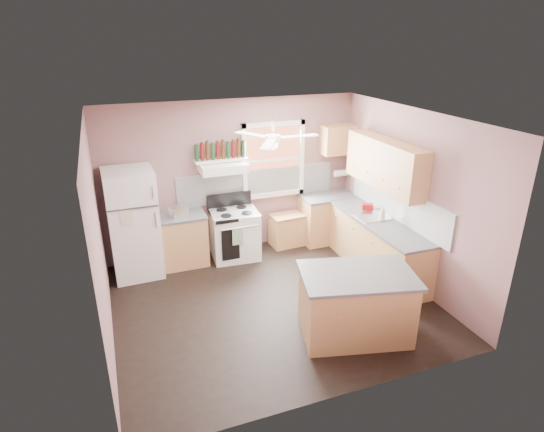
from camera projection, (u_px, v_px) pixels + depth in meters
name	position (u px, v px, depth m)	size (l,w,h in m)	color
floor	(273.00, 302.00, 6.72)	(4.50, 4.50, 0.00)	black
ceiling	(273.00, 119.00, 5.70)	(4.50, 4.50, 0.00)	white
wall_back	(232.00, 177.00, 7.97)	(4.50, 0.05, 2.70)	#835C5B
wall_right	(412.00, 198.00, 6.95)	(0.05, 4.00, 2.70)	#835C5B
wall_left	(96.00, 243.00, 5.47)	(0.05, 4.00, 2.70)	#835C5B
backsplash_back	(257.00, 184.00, 8.14)	(2.90, 0.03, 0.55)	white
backsplash_right	(397.00, 203.00, 7.26)	(0.03, 2.60, 0.55)	white
window_view	(273.00, 160.00, 8.08)	(1.00, 0.02, 1.20)	brown
window_frame	(274.00, 160.00, 8.06)	(1.16, 0.07, 1.36)	white
refrigerator	(133.00, 224.00, 7.21)	(0.75, 0.73, 1.77)	white
base_cabinet_left	(179.00, 241.00, 7.69)	(0.90, 0.60, 0.86)	#B5854B
counter_left	(177.00, 216.00, 7.52)	(0.92, 0.62, 0.04)	#4C4C4F
toaster	(179.00, 212.00, 7.41)	(0.28, 0.16, 0.18)	silver
stove	(235.00, 235.00, 7.92)	(0.79, 0.64, 0.86)	white
range_hood	(223.00, 167.00, 7.55)	(0.78, 0.50, 0.14)	white
bottle_shelf	(221.00, 160.00, 7.62)	(0.90, 0.26, 0.03)	white
cart	(287.00, 230.00, 8.43)	(0.59, 0.40, 0.59)	#B5854B
base_cabinet_corner	(328.00, 219.00, 8.60)	(1.00, 0.60, 0.86)	#B5854B
base_cabinet_right	(377.00, 247.00, 7.45)	(0.60, 2.20, 0.86)	#B5854B
counter_corner	(329.00, 196.00, 8.43)	(1.02, 0.62, 0.04)	#4C4C4F
counter_right	(379.00, 222.00, 7.28)	(0.62, 2.22, 0.04)	#4C4C4F
sink	(373.00, 217.00, 7.44)	(0.55, 0.45, 0.03)	silver
faucet	(381.00, 211.00, 7.47)	(0.03, 0.03, 0.14)	silver
upper_cabinet_right	(385.00, 164.00, 7.16)	(0.33, 1.80, 0.76)	#B5854B
upper_cabinet_corner	(338.00, 140.00, 8.22)	(0.60, 0.33, 0.52)	#B5854B
paper_towel	(341.00, 173.00, 8.53)	(0.12, 0.12, 0.26)	white
island	(356.00, 306.00, 5.86)	(1.35, 0.85, 0.86)	#B5854B
island_top	(358.00, 275.00, 5.70)	(1.43, 0.93, 0.04)	#4C4C4F
ceiling_fan_hub	(273.00, 138.00, 5.80)	(0.20, 0.20, 0.08)	white
soap_bottle	(382.00, 213.00, 7.23)	(0.10, 0.10, 0.26)	silver
red_caddy	(367.00, 207.00, 7.74)	(0.18, 0.12, 0.10)	#A40E0E
wine_bottles	(221.00, 150.00, 7.56)	(0.86, 0.06, 0.31)	#143819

